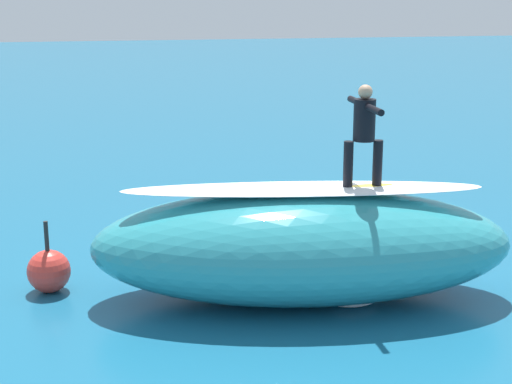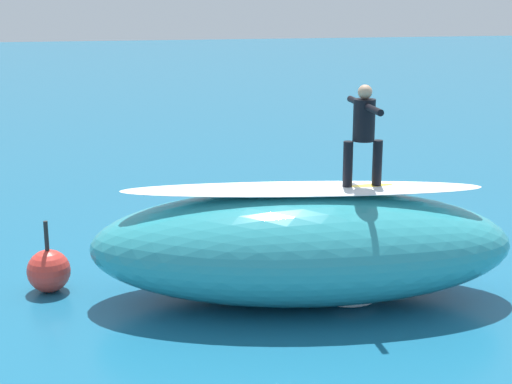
{
  "view_description": "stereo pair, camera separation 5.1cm",
  "coord_description": "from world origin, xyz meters",
  "px_view_note": "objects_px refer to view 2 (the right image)",
  "views": [
    {
      "loc": [
        3.79,
        13.14,
        4.84
      ],
      "look_at": [
        1.16,
        -0.09,
        1.33
      ],
      "focal_mm": 56.09,
      "sensor_mm": 36.0,
      "label": 1
    },
    {
      "loc": [
        3.74,
        13.15,
        4.84
      ],
      "look_at": [
        1.16,
        -0.09,
        1.33
      ],
      "focal_mm": 56.09,
      "sensor_mm": 36.0,
      "label": 2
    }
  ],
  "objects_px": {
    "surfboard_riding": "(362,188)",
    "buoy_marker": "(49,271)",
    "surfer_paddling": "(167,228)",
    "surfer_riding": "(364,128)",
    "surfboard_paddling": "(173,236)"
  },
  "relations": [
    {
      "from": "surfboard_riding",
      "to": "surfboard_paddling",
      "type": "relative_size",
      "value": 0.84
    },
    {
      "from": "surfboard_riding",
      "to": "buoy_marker",
      "type": "height_order",
      "value": "surfboard_riding"
    },
    {
      "from": "buoy_marker",
      "to": "surfboard_riding",
      "type": "bearing_deg",
      "value": 166.06
    },
    {
      "from": "surfer_riding",
      "to": "buoy_marker",
      "type": "distance_m",
      "value": 5.54
    },
    {
      "from": "buoy_marker",
      "to": "surfer_paddling",
      "type": "bearing_deg",
      "value": -130.2
    },
    {
      "from": "surfboard_riding",
      "to": "surfer_riding",
      "type": "height_order",
      "value": "surfer_riding"
    },
    {
      "from": "surfboard_riding",
      "to": "buoy_marker",
      "type": "distance_m",
      "value": 5.2
    },
    {
      "from": "surfboard_riding",
      "to": "buoy_marker",
      "type": "relative_size",
      "value": 1.67
    },
    {
      "from": "surfer_paddling",
      "to": "surfer_riding",
      "type": "bearing_deg",
      "value": -31.75
    },
    {
      "from": "surfer_riding",
      "to": "surfboard_paddling",
      "type": "bearing_deg",
      "value": -54.14
    },
    {
      "from": "buoy_marker",
      "to": "surfboard_paddling",
      "type": "bearing_deg",
      "value": -132.18
    },
    {
      "from": "surfboard_paddling",
      "to": "buoy_marker",
      "type": "xyz_separation_m",
      "value": [
        2.24,
        2.47,
        0.32
      ]
    },
    {
      "from": "buoy_marker",
      "to": "surfer_riding",
      "type": "bearing_deg",
      "value": 166.06
    },
    {
      "from": "surfer_paddling",
      "to": "surfboard_riding",
      "type": "bearing_deg",
      "value": -31.75
    },
    {
      "from": "surfboard_riding",
      "to": "surfboard_paddling",
      "type": "distance_m",
      "value": 4.84
    }
  ]
}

